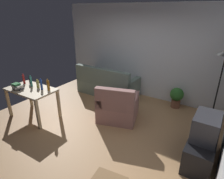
{
  "coord_description": "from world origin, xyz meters",
  "views": [
    {
      "loc": [
        2.4,
        -3.02,
        2.53
      ],
      "look_at": [
        0.1,
        0.5,
        0.75
      ],
      "focal_mm": 30.55,
      "sensor_mm": 36.0,
      "label": 1
    }
  ],
  "objects_px": {
    "desk": "(32,93)",
    "bottle_amber": "(48,85)",
    "bottle_red": "(24,79)",
    "book_stack": "(17,86)",
    "couch": "(107,85)",
    "armchair": "(118,108)",
    "tv": "(206,127)",
    "torchiere_lamp": "(222,70)",
    "bottle_dark": "(30,80)",
    "bottle_blue": "(41,85)",
    "tv_stand": "(201,149)",
    "bottle_squat": "(38,84)",
    "bottle_tall": "(31,82)",
    "potted_plant": "(177,96)"
  },
  "relations": [
    {
      "from": "potted_plant",
      "to": "couch",
      "type": "bearing_deg",
      "value": -171.55
    },
    {
      "from": "bottle_tall",
      "to": "book_stack",
      "type": "xyz_separation_m",
      "value": [
        -0.14,
        -0.29,
        -0.06
      ]
    },
    {
      "from": "tv_stand",
      "to": "armchair",
      "type": "bearing_deg",
      "value": 79.35
    },
    {
      "from": "tv_stand",
      "to": "potted_plant",
      "type": "relative_size",
      "value": 1.93
    },
    {
      "from": "bottle_tall",
      "to": "tv_stand",
      "type": "bearing_deg",
      "value": 8.02
    },
    {
      "from": "couch",
      "to": "bottle_dark",
      "type": "relative_size",
      "value": 8.17
    },
    {
      "from": "bottle_dark",
      "to": "bottle_blue",
      "type": "height_order",
      "value": "bottle_blue"
    },
    {
      "from": "tv",
      "to": "bottle_red",
      "type": "height_order",
      "value": "bottle_red"
    },
    {
      "from": "torchiere_lamp",
      "to": "book_stack",
      "type": "height_order",
      "value": "torchiere_lamp"
    },
    {
      "from": "bottle_tall",
      "to": "torchiere_lamp",
      "type": "bearing_deg",
      "value": 23.15
    },
    {
      "from": "tv",
      "to": "bottle_red",
      "type": "bearing_deg",
      "value": 97.0
    },
    {
      "from": "couch",
      "to": "tv_stand",
      "type": "relative_size",
      "value": 1.71
    },
    {
      "from": "tv_stand",
      "to": "bottle_dark",
      "type": "relative_size",
      "value": 4.76
    },
    {
      "from": "potted_plant",
      "to": "torchiere_lamp",
      "type": "bearing_deg",
      "value": -35.13
    },
    {
      "from": "torchiere_lamp",
      "to": "bottle_dark",
      "type": "xyz_separation_m",
      "value": [
        -4.09,
        -1.57,
        -0.55
      ]
    },
    {
      "from": "tv_stand",
      "to": "bottle_tall",
      "type": "bearing_deg",
      "value": 98.02
    },
    {
      "from": "bottle_tall",
      "to": "bottle_squat",
      "type": "bearing_deg",
      "value": 9.8
    },
    {
      "from": "couch",
      "to": "armchair",
      "type": "bearing_deg",
      "value": 134.37
    },
    {
      "from": "bottle_red",
      "to": "bottle_dark",
      "type": "bearing_deg",
      "value": 23.84
    },
    {
      "from": "armchair",
      "to": "bottle_red",
      "type": "xyz_separation_m",
      "value": [
        -2.28,
        -0.89,
        0.55
      ]
    },
    {
      "from": "bottle_dark",
      "to": "bottle_blue",
      "type": "bearing_deg",
      "value": -8.95
    },
    {
      "from": "potted_plant",
      "to": "bottle_dark",
      "type": "xyz_separation_m",
      "value": [
        -3.14,
        -2.24,
        0.53
      ]
    },
    {
      "from": "tv",
      "to": "book_stack",
      "type": "xyz_separation_m",
      "value": [
        -4.05,
        -0.84,
        0.13
      ]
    },
    {
      "from": "tv_stand",
      "to": "torchiere_lamp",
      "type": "distance_m",
      "value": 1.62
    },
    {
      "from": "torchiere_lamp",
      "to": "bottle_dark",
      "type": "distance_m",
      "value": 4.42
    },
    {
      "from": "armchair",
      "to": "bottle_amber",
      "type": "xyz_separation_m",
      "value": [
        -1.39,
        -0.85,
        0.56
      ]
    },
    {
      "from": "bottle_tall",
      "to": "bottle_squat",
      "type": "relative_size",
      "value": 1.31
    },
    {
      "from": "desk",
      "to": "bottle_dark",
      "type": "bearing_deg",
      "value": 143.36
    },
    {
      "from": "potted_plant",
      "to": "tv",
      "type": "bearing_deg",
      "value": -61.9
    },
    {
      "from": "tv",
      "to": "bottle_blue",
      "type": "bearing_deg",
      "value": 98.65
    },
    {
      "from": "book_stack",
      "to": "tv_stand",
      "type": "bearing_deg",
      "value": 11.78
    },
    {
      "from": "bottle_squat",
      "to": "book_stack",
      "type": "bearing_deg",
      "value": -135.86
    },
    {
      "from": "tv_stand",
      "to": "potted_plant",
      "type": "bearing_deg",
      "value": 28.01
    },
    {
      "from": "bottle_red",
      "to": "book_stack",
      "type": "xyz_separation_m",
      "value": [
        0.21,
        -0.32,
        -0.05
      ]
    },
    {
      "from": "torchiere_lamp",
      "to": "armchair",
      "type": "xyz_separation_m",
      "value": [
        -1.97,
        -0.75,
        -1.09
      ]
    },
    {
      "from": "tv",
      "to": "armchair",
      "type": "height_order",
      "value": "same"
    },
    {
      "from": "couch",
      "to": "bottle_amber",
      "type": "relative_size",
      "value": 6.78
    },
    {
      "from": "tv",
      "to": "armchair",
      "type": "distance_m",
      "value": 2.05
    },
    {
      "from": "bottle_squat",
      "to": "tv",
      "type": "bearing_deg",
      "value": 7.91
    },
    {
      "from": "torchiere_lamp",
      "to": "bottle_squat",
      "type": "xyz_separation_m",
      "value": [
        -3.71,
        -1.64,
        -0.56
      ]
    },
    {
      "from": "tv_stand",
      "to": "couch",
      "type": "bearing_deg",
      "value": 64.19
    },
    {
      "from": "bottle_squat",
      "to": "couch",
      "type": "bearing_deg",
      "value": 71.97
    },
    {
      "from": "desk",
      "to": "bottle_amber",
      "type": "bearing_deg",
      "value": 20.42
    },
    {
      "from": "desk",
      "to": "book_stack",
      "type": "relative_size",
      "value": 4.42
    },
    {
      "from": "bottle_blue",
      "to": "bottle_amber",
      "type": "bearing_deg",
      "value": 19.03
    },
    {
      "from": "torchiere_lamp",
      "to": "bottle_red",
      "type": "bearing_deg",
      "value": -158.89
    },
    {
      "from": "bottle_squat",
      "to": "bottle_dark",
      "type": "bearing_deg",
      "value": 170.53
    },
    {
      "from": "couch",
      "to": "bottle_amber",
      "type": "distance_m",
      "value": 2.07
    },
    {
      "from": "tv",
      "to": "bottle_blue",
      "type": "relative_size",
      "value": 2.17
    },
    {
      "from": "bottle_blue",
      "to": "bottle_amber",
      "type": "relative_size",
      "value": 1.0
    }
  ]
}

